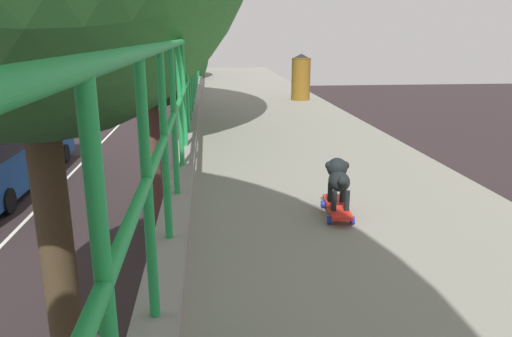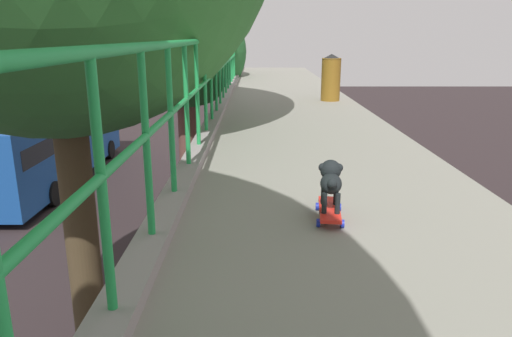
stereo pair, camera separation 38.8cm
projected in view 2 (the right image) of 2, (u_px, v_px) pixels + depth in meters
green_railing at (110, 264)px, 2.04m from camera, size 0.20×33.66×1.21m
city_bus at (55, 140)px, 21.01m from camera, size 2.56×11.72×3.28m
roadside_tree_far at (186, 55)px, 14.95m from camera, size 3.90×3.90×7.58m
toy_skateboard at (331, 210)px, 3.34m from camera, size 0.22×0.51×0.08m
small_dog at (332, 179)px, 3.30m from camera, size 0.18×0.37×0.32m
litter_bin at (332, 77)px, 9.31m from camera, size 0.38×0.38×0.90m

